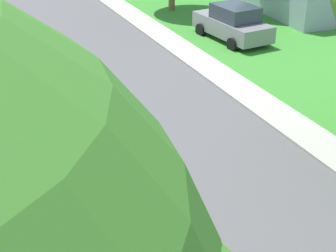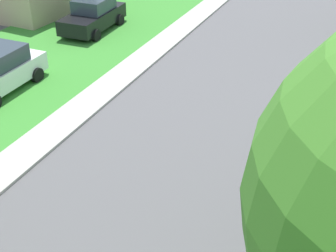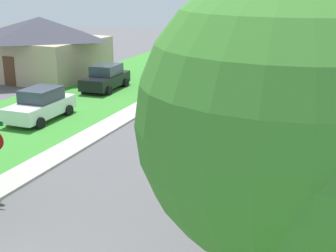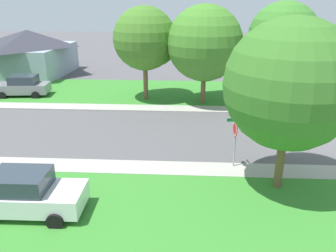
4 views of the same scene
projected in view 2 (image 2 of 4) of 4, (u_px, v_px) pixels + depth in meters
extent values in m
cube|color=#ADA89E|center=(333.00, 189.00, 13.77)|extent=(1.40, 56.00, 0.10)
cube|color=#ADA89E|center=(63.00, 123.00, 17.05)|extent=(1.40, 56.00, 0.10)
cylinder|color=black|center=(37.00, 75.00, 19.90)|extent=(0.25, 0.64, 0.64)
cylinder|color=black|center=(3.00, 68.00, 20.52)|extent=(0.25, 0.64, 0.64)
cube|color=black|center=(93.00, 19.00, 25.16)|extent=(1.95, 4.36, 0.76)
cube|color=#2D3842|center=(94.00, 4.00, 24.96)|extent=(1.67, 2.15, 0.68)
cylinder|color=black|center=(96.00, 36.00, 24.01)|extent=(0.26, 0.65, 0.64)
cylinder|color=black|center=(66.00, 31.00, 24.59)|extent=(0.26, 0.65, 0.64)
cylinder|color=black|center=(120.00, 20.00, 26.13)|extent=(0.26, 0.65, 0.64)
cylinder|color=black|center=(91.00, 16.00, 26.71)|extent=(0.26, 0.65, 0.64)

